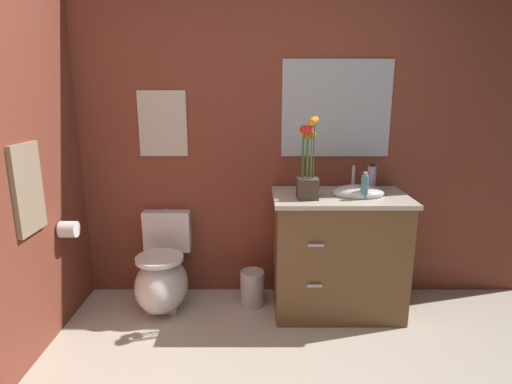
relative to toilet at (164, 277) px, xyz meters
name	(u,v)px	position (x,y,z in m)	size (l,w,h in m)	color
wall_back	(278,136)	(0.85, 0.30, 1.01)	(3.99, 0.05, 2.50)	brown
toilet	(164,277)	(0.00, 0.00, 0.00)	(0.38, 0.59, 0.69)	white
vanity_cabinet	(339,252)	(1.28, -0.03, 0.20)	(0.94, 0.56, 1.05)	brown
flower_vase	(309,170)	(1.04, -0.11, 0.83)	(0.14, 0.14, 0.55)	#4C3D2D
soap_bottle	(366,187)	(1.41, -0.13, 0.71)	(0.05, 0.05, 0.18)	teal
lotion_bottle	(373,178)	(1.52, 0.10, 0.72)	(0.06, 0.06, 0.21)	#B28CBF
trash_bin	(253,288)	(0.66, 0.03, -0.11)	(0.18, 0.18, 0.27)	#B7B7BC
wall_poster	(164,124)	(0.00, 0.27, 1.10)	(0.36, 0.01, 0.48)	beige
wall_mirror	(338,109)	(1.28, 0.27, 1.21)	(0.80, 0.01, 0.70)	#B2BCC6
hanging_towel	(29,189)	(-0.62, -0.52, 0.79)	(0.03, 0.28, 0.52)	gray
toilet_paper_roll	(70,229)	(-0.56, -0.20, 0.44)	(0.11, 0.11, 0.11)	white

